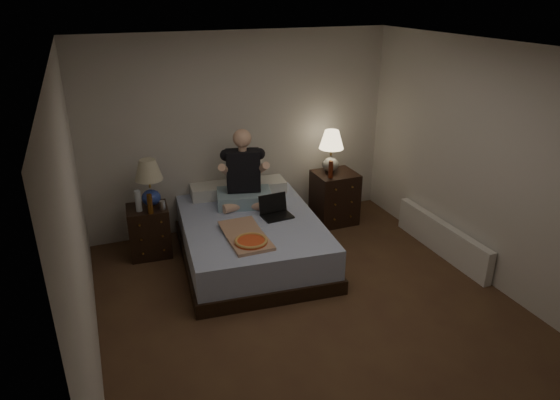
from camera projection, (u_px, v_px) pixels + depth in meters
name	position (u px, v px, depth m)	size (l,w,h in m)	color
floor	(313.00, 312.00, 4.93)	(4.00, 4.50, 0.00)	brown
ceiling	(322.00, 50.00, 3.95)	(4.00, 4.50, 0.00)	white
wall_back	(241.00, 133.00, 6.36)	(4.00, 2.50, 0.00)	silver
wall_front	(510.00, 355.00, 2.51)	(4.00, 2.50, 0.00)	silver
wall_left	(78.00, 233.00, 3.76)	(4.50, 2.50, 0.00)	silver
wall_right	(493.00, 168.00, 5.11)	(4.50, 2.50, 0.00)	silver
bed	(251.00, 239.00, 5.83)	(1.52, 2.02, 0.51)	#566DAD
nightstand_left	(149.00, 231.00, 5.90)	(0.47, 0.42, 0.61)	black
nightstand_right	(334.00, 197.00, 6.71)	(0.54, 0.49, 0.70)	black
lamp_left	(150.00, 183.00, 5.74)	(0.32, 0.32, 0.56)	#2A3F9C
lamp_right	(331.00, 151.00, 6.52)	(0.32, 0.32, 0.56)	gray
water_bottle	(138.00, 201.00, 5.64)	(0.07, 0.07, 0.25)	silver
soda_can	(162.00, 205.00, 5.72)	(0.07, 0.07, 0.10)	silver
beer_bottle_left	(150.00, 204.00, 5.59)	(0.06, 0.06, 0.23)	#552F0C
beer_bottle_right	(331.00, 169.00, 6.37)	(0.06, 0.06, 0.23)	#5C1F0D
person	(243.00, 168.00, 5.94)	(0.66, 0.52, 0.93)	black
laptop	(277.00, 208.00, 5.73)	(0.34, 0.28, 0.24)	black
pizza_box	(251.00, 242.00, 5.13)	(0.40, 0.76, 0.08)	tan
radiator	(442.00, 238.00, 5.95)	(0.10, 1.60, 0.40)	silver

